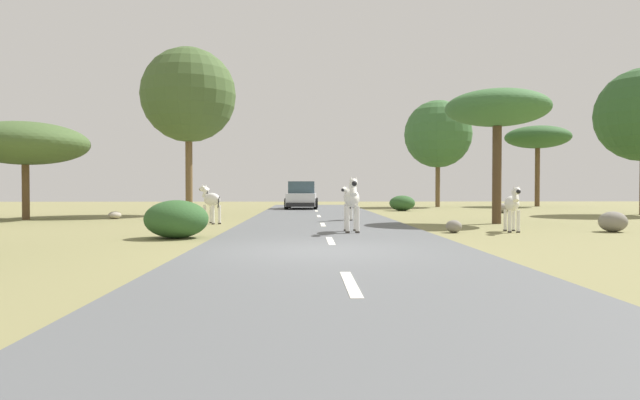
{
  "coord_description": "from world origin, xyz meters",
  "views": [
    {
      "loc": [
        -0.26,
        -11.24,
        1.32
      ],
      "look_at": [
        0.21,
        7.46,
        0.93
      ],
      "focal_mm": 30.58,
      "sensor_mm": 36.0,
      "label": 1
    }
  ],
  "objects_px": {
    "tree_7": "(497,109)",
    "bush_2": "(402,203)",
    "zebra_2": "(352,199)",
    "rock_1": "(454,226)",
    "zebra_1": "(211,200)",
    "zebra_3": "(512,204)",
    "car_0": "(302,196)",
    "rock_2": "(115,215)",
    "tree_0": "(189,95)",
    "tree_6": "(438,134)",
    "zebra_0": "(350,199)",
    "tree_3": "(25,144)",
    "tree_5": "(538,138)",
    "rock_3": "(613,222)",
    "bush_0": "(176,219)",
    "rock_0": "(504,208)"
  },
  "relations": [
    {
      "from": "tree_0",
      "to": "bush_2",
      "type": "xyz_separation_m",
      "value": [
        11.7,
        4.77,
        -5.58
      ]
    },
    {
      "from": "rock_1",
      "to": "rock_3",
      "type": "relative_size",
      "value": 0.57
    },
    {
      "from": "bush_0",
      "to": "tree_0",
      "type": "bearing_deg",
      "value": 100.64
    },
    {
      "from": "zebra_0",
      "to": "tree_3",
      "type": "distance_m",
      "value": 14.07
    },
    {
      "from": "zebra_1",
      "to": "zebra_3",
      "type": "bearing_deg",
      "value": -60.43
    },
    {
      "from": "tree_5",
      "to": "tree_7",
      "type": "distance_m",
      "value": 22.41
    },
    {
      "from": "tree_0",
      "to": "bush_0",
      "type": "relative_size",
      "value": 4.96
    },
    {
      "from": "zebra_1",
      "to": "car_0",
      "type": "bearing_deg",
      "value": 39.7
    },
    {
      "from": "zebra_0",
      "to": "bush_2",
      "type": "xyz_separation_m",
      "value": [
        3.98,
        10.56,
        -0.43
      ]
    },
    {
      "from": "zebra_2",
      "to": "rock_1",
      "type": "xyz_separation_m",
      "value": [
        3.1,
        0.35,
        -0.83
      ]
    },
    {
      "from": "zebra_1",
      "to": "tree_3",
      "type": "xyz_separation_m",
      "value": [
        -8.38,
        2.91,
        2.35
      ]
    },
    {
      "from": "zebra_0",
      "to": "zebra_1",
      "type": "relative_size",
      "value": 0.94
    },
    {
      "from": "zebra_2",
      "to": "rock_1",
      "type": "bearing_deg",
      "value": -173.03
    },
    {
      "from": "tree_0",
      "to": "tree_6",
      "type": "bearing_deg",
      "value": 36.67
    },
    {
      "from": "rock_1",
      "to": "rock_3",
      "type": "distance_m",
      "value": 4.95
    },
    {
      "from": "zebra_2",
      "to": "bush_2",
      "type": "relative_size",
      "value": 1.13
    },
    {
      "from": "tree_5",
      "to": "tree_7",
      "type": "xyz_separation_m",
      "value": [
        -10.12,
        -19.98,
        -0.83
      ]
    },
    {
      "from": "tree_0",
      "to": "rock_0",
      "type": "height_order",
      "value": "tree_0"
    },
    {
      "from": "car_0",
      "to": "zebra_1",
      "type": "bearing_deg",
      "value": 78.91
    },
    {
      "from": "zebra_1",
      "to": "zebra_3",
      "type": "relative_size",
      "value": 1.0
    },
    {
      "from": "tree_7",
      "to": "zebra_2",
      "type": "bearing_deg",
      "value": -142.47
    },
    {
      "from": "tree_3",
      "to": "rock_1",
      "type": "xyz_separation_m",
      "value": [
        16.42,
        -7.35,
        -3.06
      ]
    },
    {
      "from": "car_0",
      "to": "tree_3",
      "type": "xyz_separation_m",
      "value": [
        -11.71,
        -11.4,
        2.4
      ]
    },
    {
      "from": "tree_6",
      "to": "bush_2",
      "type": "distance_m",
      "value": 9.13
    },
    {
      "from": "tree_7",
      "to": "bush_0",
      "type": "bearing_deg",
      "value": -151.7
    },
    {
      "from": "tree_3",
      "to": "tree_5",
      "type": "relative_size",
      "value": 0.86
    },
    {
      "from": "tree_0",
      "to": "tree_6",
      "type": "relative_size",
      "value": 1.09
    },
    {
      "from": "zebra_1",
      "to": "rock_3",
      "type": "distance_m",
      "value": 13.68
    },
    {
      "from": "zebra_2",
      "to": "rock_3",
      "type": "relative_size",
      "value": 2.08
    },
    {
      "from": "tree_0",
      "to": "rock_1",
      "type": "bearing_deg",
      "value": -48.0
    },
    {
      "from": "zebra_1",
      "to": "tree_6",
      "type": "relative_size",
      "value": 0.2
    },
    {
      "from": "zebra_1",
      "to": "tree_0",
      "type": "xyz_separation_m",
      "value": [
        -2.33,
        7.07,
        5.14
      ]
    },
    {
      "from": "car_0",
      "to": "rock_3",
      "type": "distance_m",
      "value": 20.95
    },
    {
      "from": "tree_6",
      "to": "rock_0",
      "type": "height_order",
      "value": "tree_6"
    },
    {
      "from": "tree_7",
      "to": "bush_2",
      "type": "height_order",
      "value": "tree_7"
    },
    {
      "from": "car_0",
      "to": "rock_3",
      "type": "xyz_separation_m",
      "value": [
        9.66,
        -18.58,
        -0.53
      ]
    },
    {
      "from": "car_0",
      "to": "tree_7",
      "type": "distance_m",
      "value": 16.77
    },
    {
      "from": "zebra_2",
      "to": "tree_7",
      "type": "distance_m",
      "value": 8.09
    },
    {
      "from": "car_0",
      "to": "rock_2",
      "type": "relative_size",
      "value": 7.27
    },
    {
      "from": "bush_0",
      "to": "bush_2",
      "type": "distance_m",
      "value": 20.11
    },
    {
      "from": "zebra_0",
      "to": "tree_7",
      "type": "height_order",
      "value": "tree_7"
    },
    {
      "from": "tree_7",
      "to": "rock_2",
      "type": "bearing_deg",
      "value": 166.62
    },
    {
      "from": "car_0",
      "to": "tree_0",
      "type": "distance_m",
      "value": 10.56
    },
    {
      "from": "tree_3",
      "to": "bush_0",
      "type": "relative_size",
      "value": 3.06
    },
    {
      "from": "car_0",
      "to": "tree_7",
      "type": "xyz_separation_m",
      "value": [
        7.47,
        -14.61,
        3.46
      ]
    },
    {
      "from": "bush_2",
      "to": "tree_0",
      "type": "bearing_deg",
      "value": -157.82
    },
    {
      "from": "zebra_1",
      "to": "tree_0",
      "type": "bearing_deg",
      "value": 71.03
    },
    {
      "from": "zebra_3",
      "to": "rock_0",
      "type": "xyz_separation_m",
      "value": [
        4.45,
        12.88,
        -0.58
      ]
    },
    {
      "from": "bush_2",
      "to": "rock_1",
      "type": "bearing_deg",
      "value": -94.67
    },
    {
      "from": "zebra_2",
      "to": "tree_3",
      "type": "distance_m",
      "value": 15.55
    }
  ]
}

